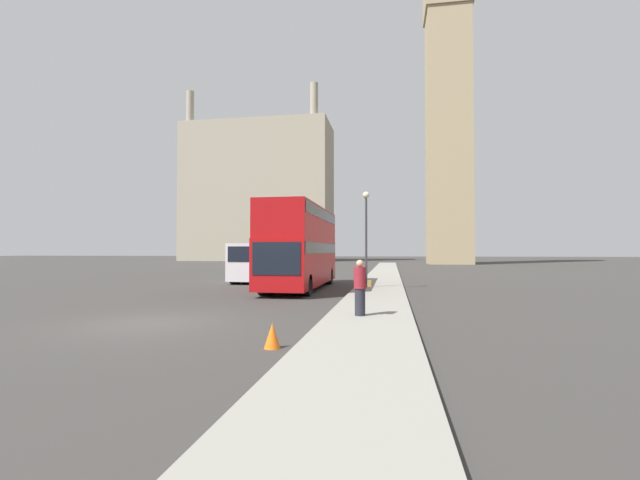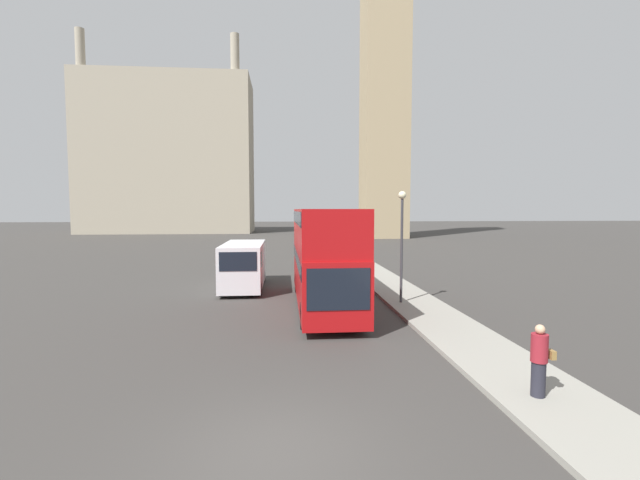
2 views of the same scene
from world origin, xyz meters
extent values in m
plane|color=#383533|center=(0.00, 0.00, 0.00)|extent=(300.00, 300.00, 0.00)
cube|color=gray|center=(6.30, 0.00, 0.07)|extent=(2.61, 120.00, 0.15)
cube|color=tan|center=(16.00, 59.09, 20.13)|extent=(6.69, 6.69, 40.27)
cube|color=#9E937F|center=(-21.49, 77.56, 14.64)|extent=(31.21, 13.12, 29.27)
cylinder|color=#9E937F|center=(-34.75, 71.98, 32.49)|extent=(1.57, 1.57, 6.44)
cylinder|color=#9E937F|center=(-8.23, 71.98, 32.49)|extent=(1.57, 1.57, 6.44)
cube|color=#A80F11|center=(2.05, 11.65, 1.47)|extent=(2.45, 10.23, 2.39)
cube|color=#A80F11|center=(2.05, 11.65, 3.56)|extent=(2.45, 10.02, 1.79)
cube|color=black|center=(2.05, 11.65, 2.24)|extent=(2.49, 9.82, 0.55)
cube|color=black|center=(2.05, 11.65, 4.08)|extent=(2.49, 9.61, 0.55)
cube|color=black|center=(2.05, 6.52, 1.76)|extent=(2.16, 0.03, 1.43)
cylinder|color=black|center=(1.17, 8.07, 0.51)|extent=(0.69, 1.02, 1.02)
cylinder|color=black|center=(2.93, 8.07, 0.51)|extent=(0.69, 1.02, 1.02)
cylinder|color=black|center=(1.17, 15.23, 0.51)|extent=(0.69, 1.02, 1.02)
cylinder|color=black|center=(2.93, 15.23, 0.51)|extent=(0.69, 1.02, 1.02)
cube|color=silver|center=(-2.01, 16.50, 1.38)|extent=(2.16, 6.03, 2.36)
cube|color=black|center=(-2.01, 13.47, 1.89)|extent=(1.84, 0.02, 0.94)
cube|color=black|center=(-2.01, 14.54, 1.89)|extent=(2.19, 1.08, 0.75)
cylinder|color=black|center=(-2.82, 14.45, 0.36)|extent=(0.54, 0.72, 0.72)
cylinder|color=black|center=(-1.20, 14.45, 0.36)|extent=(0.54, 0.72, 0.72)
cylinder|color=black|center=(-2.82, 18.55, 0.36)|extent=(0.54, 0.72, 0.72)
cylinder|color=black|center=(-1.20, 18.55, 0.36)|extent=(0.54, 0.72, 0.72)
cylinder|color=#23232D|center=(6.03, 1.53, 0.56)|extent=(0.32, 0.32, 0.81)
cylinder|color=maroon|center=(6.03, 1.53, 1.28)|extent=(0.37, 0.37, 0.64)
sphere|color=tan|center=(6.03, 1.53, 1.72)|extent=(0.22, 0.22, 0.22)
cube|color=olive|center=(6.32, 1.53, 1.12)|extent=(0.12, 0.24, 0.20)
cylinder|color=#38383D|center=(5.63, 11.60, 2.53)|extent=(0.12, 0.12, 4.77)
sphere|color=beige|center=(5.63, 11.60, 5.10)|extent=(0.36, 0.36, 0.36)
camera|label=1|loc=(6.98, -11.39, 2.10)|focal=24.00mm
camera|label=2|loc=(0.21, -7.57, 4.44)|focal=24.00mm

